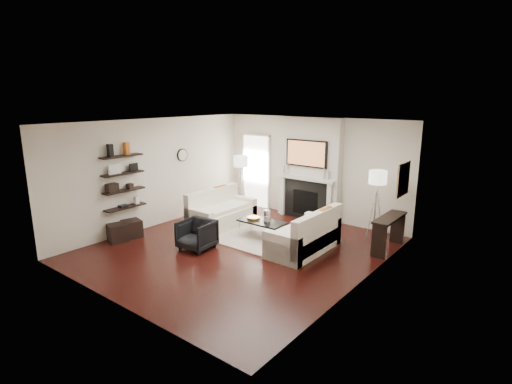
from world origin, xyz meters
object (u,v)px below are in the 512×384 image
Objects in this scene: ottoman_near at (132,228)px; loveseat_right_base at (303,241)px; loveseat_left_base at (222,218)px; lamp_left_shade at (241,161)px; coffee_table at (262,222)px; lamp_right_shade at (378,177)px; armchair at (197,233)px.

loveseat_right_base is at bearing 25.44° from ottoman_near.
loveseat_left_base is 1.89m from lamp_left_shade.
coffee_table is 2.80m from lamp_right_shade.
lamp_left_shade is (-1.85, 1.44, 1.05)m from coffee_table.
lamp_left_shade is 3.53m from ottoman_near.
ottoman_near is at bearing -120.23° from loveseat_left_base.
loveseat_right_base is at bearing -26.68° from lamp_left_shade.
coffee_table is (-1.17, 0.07, 0.19)m from loveseat_right_base.
coffee_table reaches higher than ottoman_near.
loveseat_left_base is 1.00× the size of loveseat_right_base.
armchair is at bearing -145.12° from loveseat_right_base.
lamp_right_shade is (2.05, 1.59, 1.05)m from coffee_table.
lamp_right_shade reaches higher than ottoman_near.
loveseat_right_base is 4.50× the size of ottoman_near.
armchair reaches higher than loveseat_left_base.
lamp_right_shade is at bearing 23.54° from loveseat_left_base.
ottoman_near is (-4.52, -3.39, -1.25)m from lamp_right_shade.
lamp_left_shade is 3.90m from lamp_right_shade.
armchair is 1.75× the size of lamp_left_shade.
ottoman_near is at bearing -172.28° from armchair.
armchair is 1.75× the size of lamp_right_shade.
loveseat_left_base is at bearing -156.46° from lamp_right_shade.
loveseat_right_base is 2.58× the size of armchair.
loveseat_left_base is at bearing 59.77° from ottoman_near.
lamp_left_shade is (-3.01, 1.51, 1.24)m from loveseat_right_base.
lamp_right_shade is (2.77, 2.98, 1.10)m from armchair.
loveseat_left_base is 1.64× the size of coffee_table.
lamp_left_shade reaches higher than loveseat_right_base.
loveseat_right_base is 4.50× the size of lamp_left_shade.
ottoman_near is (-1.75, -0.42, -0.15)m from armchair.
loveseat_right_base is at bearing -3.46° from coffee_table.
lamp_left_shade and lamp_right_shade have the same top height.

